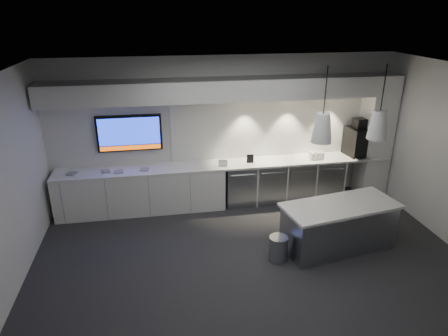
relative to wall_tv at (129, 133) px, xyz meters
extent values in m
plane|color=#28282A|center=(1.90, -2.45, -1.56)|extent=(7.00, 7.00, 0.00)
plane|color=black|center=(1.90, -2.45, 1.44)|extent=(7.00, 7.00, 0.00)
plane|color=silver|center=(1.90, 0.05, -0.06)|extent=(7.00, 0.00, 7.00)
plane|color=silver|center=(1.90, -4.95, -0.06)|extent=(7.00, 0.00, 7.00)
cube|color=white|center=(1.90, -0.27, -0.68)|extent=(6.80, 0.65, 0.04)
cube|color=white|center=(0.15, -0.27, -1.13)|extent=(3.30, 0.63, 0.86)
cube|color=#94989C|center=(2.15, -0.27, -1.13)|extent=(0.60, 0.61, 0.85)
cube|color=#94989C|center=(2.78, -0.27, -1.13)|extent=(0.60, 0.61, 0.85)
cube|color=#94989C|center=(3.41, -0.27, -1.13)|extent=(0.60, 0.61, 0.85)
cube|color=#94989C|center=(4.04, -0.27, -1.13)|extent=(0.60, 0.61, 0.85)
cube|color=white|center=(3.10, 0.03, -0.01)|extent=(4.60, 0.03, 1.30)
cube|color=white|center=(1.90, -0.25, 0.84)|extent=(6.90, 0.60, 0.40)
cube|color=white|center=(5.10, -0.25, -0.26)|extent=(0.55, 0.55, 2.60)
cube|color=black|center=(0.00, 0.00, 0.00)|extent=(1.25, 0.06, 0.72)
cube|color=#152CC6|center=(0.00, -0.03, 0.04)|extent=(1.17, 0.00, 0.54)
cube|color=#C74C0B|center=(0.00, -0.03, -0.29)|extent=(1.17, 0.00, 0.09)
cube|color=#94989C|center=(3.44, -2.23, -1.17)|extent=(1.93, 1.04, 0.77)
cube|color=white|center=(3.44, -2.23, -0.77)|extent=(2.04, 1.14, 0.05)
cylinder|color=#94989C|center=(2.34, -2.42, -1.35)|extent=(0.39, 0.39, 0.43)
cube|color=black|center=(4.70, -0.24, -0.36)|extent=(0.50, 0.55, 0.60)
cube|color=black|center=(4.70, -0.24, 0.04)|extent=(0.27, 0.27, 0.20)
cube|color=#94989C|center=(4.70, -0.51, -0.64)|extent=(0.35, 0.24, 0.03)
cube|color=black|center=(2.36, -0.32, -0.57)|extent=(0.14, 0.03, 0.18)
cube|color=white|center=(1.78, -0.40, -0.59)|extent=(0.18, 0.07, 0.14)
cube|color=gray|center=(-1.11, -0.31, -0.65)|extent=(0.20, 0.20, 0.02)
cube|color=gray|center=(-0.49, -0.30, -0.65)|extent=(0.19, 0.19, 0.02)
cube|color=gray|center=(-0.23, -0.37, -0.65)|extent=(0.18, 0.18, 0.02)
cube|color=gray|center=(0.24, -0.34, -0.65)|extent=(0.19, 0.19, 0.02)
cone|color=white|center=(2.98, -2.23, 0.59)|extent=(0.31, 0.31, 0.45)
cylinder|color=black|center=(2.98, -2.23, 1.16)|extent=(0.02, 0.02, 0.70)
cone|color=white|center=(3.90, -2.23, 0.59)|extent=(0.31, 0.31, 0.45)
cylinder|color=black|center=(3.90, -2.23, 1.16)|extent=(0.02, 0.02, 0.70)
camera|label=1|loc=(0.51, -7.67, 2.27)|focal=32.00mm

